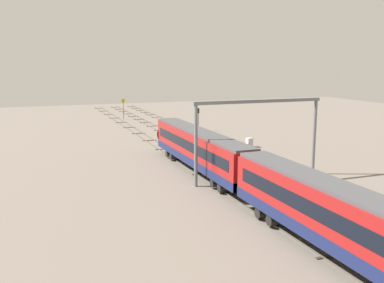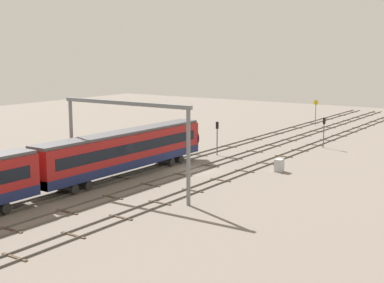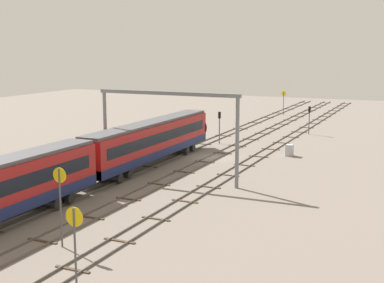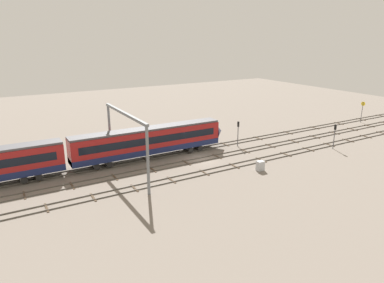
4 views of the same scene
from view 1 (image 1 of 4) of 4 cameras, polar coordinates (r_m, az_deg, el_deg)
name	(u,v)px [view 1 (image 1 of 4)]	position (r m, az deg, el deg)	size (l,w,h in m)	color
ground_plane	(213,157)	(58.80, 2.83, -2.10)	(161.53, 161.53, 0.00)	slate
track_near_foreground	(245,154)	(60.80, 6.94, -1.68)	(145.53, 2.40, 0.16)	#59544C
track_second_near	(213,157)	(58.78, 2.83, -2.04)	(145.53, 2.40, 0.16)	#59544C
track_with_train	(180,160)	(57.09, -1.56, -2.40)	(145.53, 2.40, 0.16)	#59544C
train	(337,220)	(30.03, 18.48, -9.76)	(75.20, 3.24, 4.80)	maroon
overhead_gantry	(259,122)	(47.01, 8.77, 2.53)	(0.40, 15.06, 8.80)	slate
speed_sign_near_foreground	(123,106)	(98.63, -9.02, 4.66)	(0.14, 0.93, 4.64)	#4C4C51
signal_light_trackside_approach	(198,116)	(80.99, 0.83, 3.37)	(0.31, 0.32, 4.24)	#4C4C51
signal_light_trackside_departure	(172,128)	(65.59, -2.61, 1.77)	(0.31, 0.32, 4.39)	#4C4C51
relay_cabinet	(249,142)	(66.28, 7.52, -0.13)	(1.04, 0.80, 1.41)	#B2B7BC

